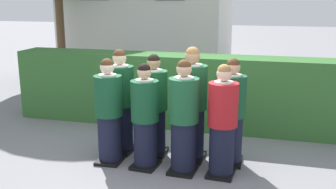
# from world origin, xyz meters

# --- Properties ---
(ground_plane) EXTENTS (60.00, 60.00, 0.00)m
(ground_plane) POSITION_xyz_m (0.00, 0.00, 0.00)
(ground_plane) COLOR slate
(student_front_row_0) EXTENTS (0.41, 0.47, 1.58)m
(student_front_row_0) POSITION_xyz_m (-0.85, 0.03, 0.75)
(student_front_row_0) COLOR black
(student_front_row_0) RESTS_ON ground
(student_front_row_1) EXTENTS (0.40, 0.47, 1.54)m
(student_front_row_1) POSITION_xyz_m (-0.27, -0.01, 0.73)
(student_front_row_1) COLOR black
(student_front_row_1) RESTS_ON ground
(student_front_row_2) EXTENTS (0.42, 0.48, 1.62)m
(student_front_row_2) POSITION_xyz_m (0.30, -0.03, 0.77)
(student_front_row_2) COLOR black
(student_front_row_2) RESTS_ON ground
(student_in_red_blazer) EXTENTS (0.41, 0.51, 1.57)m
(student_in_red_blazer) POSITION_xyz_m (0.83, -0.00, 0.75)
(student_in_red_blazer) COLOR black
(student_in_red_blazer) RESTS_ON ground
(student_rear_row_0) EXTENTS (0.43, 0.53, 1.65)m
(student_rear_row_0) POSITION_xyz_m (-0.84, 0.47, 0.79)
(student_rear_row_0) COLOR black
(student_rear_row_0) RESTS_ON ground
(student_rear_row_1) EXTENTS (0.42, 0.47, 1.60)m
(student_rear_row_1) POSITION_xyz_m (-0.29, 0.48, 0.76)
(student_rear_row_1) COLOR black
(student_rear_row_1) RESTS_ON ground
(student_rear_row_2) EXTENTS (0.45, 0.50, 1.73)m
(student_rear_row_2) POSITION_xyz_m (0.31, 0.47, 0.83)
(student_rear_row_2) COLOR black
(student_rear_row_2) RESTS_ON ground
(student_rear_row_3) EXTENTS (0.41, 0.50, 1.59)m
(student_rear_row_3) POSITION_xyz_m (0.90, 0.45, 0.76)
(student_rear_row_3) COLOR black
(student_rear_row_3) RESTS_ON ground
(hedge) EXTENTS (7.00, 0.70, 1.37)m
(hedge) POSITION_xyz_m (0.00, 2.02, 0.69)
(hedge) COLOR #33662D
(hedge) RESTS_ON ground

